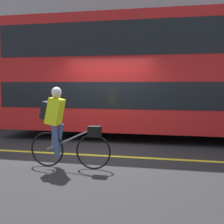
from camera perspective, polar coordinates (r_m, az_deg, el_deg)
The scene contains 8 objects.
ground_plane at distance 7.86m, azimuth -3.15°, elevation -7.67°, with size 80.00×80.00×0.00m, color #232326.
road_center_line at distance 7.72m, azimuth -3.45°, elevation -7.88°, with size 50.00×0.14×0.01m, color yellow.
sidewalk_curb at distance 12.69m, azimuth 3.13°, elevation -2.35°, with size 60.00×2.02×0.15m.
building_facade at distance 14.05m, azimuth 4.07°, elevation 17.64°, with size 60.00×0.30×9.53m.
bus at distance 9.99m, azimuth 8.00°, elevation 7.33°, with size 9.75×2.49×3.82m.
cyclist_on_bike at distance 6.55m, azimuth -9.24°, elevation -2.33°, with size 1.75×0.32×1.68m.
trash_bin at distance 13.17m, azimuth -7.52°, elevation 0.12°, with size 0.45×0.45×0.87m.
street_sign_post at distance 14.25m, azimuth -17.64°, elevation 4.28°, with size 0.36×0.09×2.54m.
Camera 1 is at (2.11, -7.36, 1.77)m, focal length 50.00 mm.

